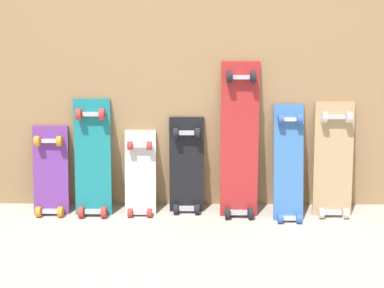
{
  "coord_description": "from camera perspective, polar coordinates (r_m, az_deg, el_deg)",
  "views": [
    {
      "loc": [
        0.02,
        -2.85,
        1.38
      ],
      "look_at": [
        0.0,
        -0.07,
        0.44
      ],
      "focal_mm": 46.81,
      "sensor_mm": 36.0,
      "label": 1
    }
  ],
  "objects": [
    {
      "name": "ground_plane",
      "position": [
        3.16,
        0.01,
        -7.24
      ],
      "size": [
        12.0,
        12.0,
        0.0
      ],
      "primitive_type": "plane",
      "color": "#A89E8E"
    },
    {
      "name": "plywood_wall_panel",
      "position": [
        2.98,
        0.02,
        7.0
      ],
      "size": [
        2.99,
        0.04,
        1.56
      ],
      "primitive_type": "cube",
      "color": "tan",
      "rests_on": "ground"
    },
    {
      "name": "skateboard_purple",
      "position": [
        3.16,
        -15.8,
        -3.52
      ],
      "size": [
        0.21,
        0.21,
        0.59
      ],
      "color": "#6B338C",
      "rests_on": "ground"
    },
    {
      "name": "skateboard_teal",
      "position": [
        3.06,
        -11.25,
        -2.13
      ],
      "size": [
        0.22,
        0.22,
        0.75
      ],
      "color": "#197A7F",
      "rests_on": "ground"
    },
    {
      "name": "skateboard_white",
      "position": [
        3.06,
        -5.9,
        -3.95
      ],
      "size": [
        0.19,
        0.21,
        0.57
      ],
      "color": "silver",
      "rests_on": "ground"
    },
    {
      "name": "skateboard_black",
      "position": [
        3.05,
        -0.62,
        -3.03
      ],
      "size": [
        0.21,
        0.17,
        0.64
      ],
      "color": "black",
      "rests_on": "ground"
    },
    {
      "name": "skateboard_red",
      "position": [
        2.97,
        5.44,
        -0.2
      ],
      "size": [
        0.22,
        0.23,
        0.98
      ],
      "color": "#B22626",
      "rests_on": "ground"
    },
    {
      "name": "skateboard_blue",
      "position": [
        3.03,
        10.95,
        -2.77
      ],
      "size": [
        0.18,
        0.28,
        0.73
      ],
      "color": "#386BAD",
      "rests_on": "ground"
    },
    {
      "name": "skateboard_natural",
      "position": [
        3.12,
        15.8,
        -2.29
      ],
      "size": [
        0.23,
        0.22,
        0.74
      ],
      "color": "tan",
      "rests_on": "ground"
    }
  ]
}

